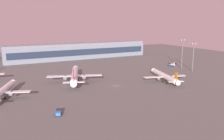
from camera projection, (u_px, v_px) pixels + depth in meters
The scene contains 10 objects.
ground_plane at pixel (116, 86), 136.60m from camera, with size 416.00×416.00×0.00m, color #605E5B.
terminal_building at pixel (79, 51), 242.47m from camera, with size 150.32×22.40×16.40m.
airplane_near_gate at pixel (165, 76), 146.23m from camera, with size 28.03×35.71×9.30m.
airplane_taxiway_distant at pixel (2, 92), 112.98m from camera, with size 27.49×34.87×9.31m.
airplane_terminal_side at pixel (75, 75), 144.80m from camera, with size 34.00×43.17×11.46m.
fuel_truck at pixel (171, 65), 199.08m from camera, with size 3.27×6.56×2.35m.
baggage_tractor at pixel (58, 112), 93.02m from camera, with size 3.15×4.54×2.25m.
pushback_tug at pixel (174, 63), 209.09m from camera, with size 3.56×3.21×2.05m.
apron_light_east at pixel (182, 52), 186.38m from camera, with size 4.80×0.90×24.11m.
apron_light_central at pixel (193, 55), 175.36m from camera, with size 4.80×0.90×22.15m.
Camera 1 is at (-63.02, -115.75, 37.22)m, focal length 36.35 mm.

